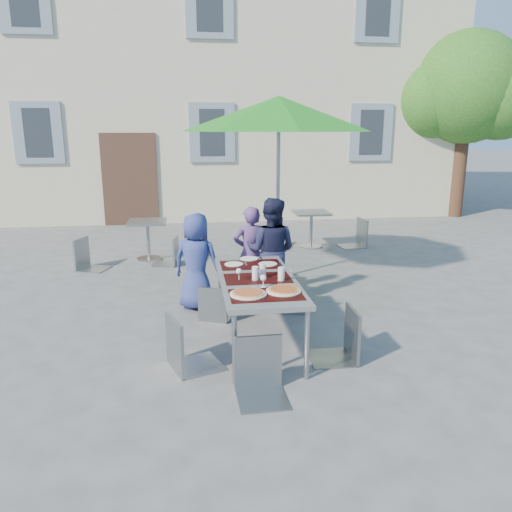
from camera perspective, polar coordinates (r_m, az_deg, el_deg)
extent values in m
plane|color=#504F52|center=(5.49, 0.02, -10.50)|extent=(90.00, 90.00, 0.00)
cube|color=#BBB396|center=(16.48, -6.00, 18.50)|extent=(13.00, 8.00, 7.00)
cube|color=#432B20|center=(12.52, -14.21, 8.45)|extent=(1.30, 0.06, 2.20)
cube|color=gray|center=(12.82, -23.67, 12.77)|extent=(1.10, 0.06, 1.40)
cube|color=#262B33|center=(12.81, -23.69, 12.76)|extent=(0.60, 0.04, 1.10)
cube|color=gray|center=(12.42, -5.05, 13.87)|extent=(1.10, 0.06, 1.40)
cube|color=#262B33|center=(12.40, -5.04, 13.87)|extent=(0.60, 0.04, 1.10)
cube|color=gray|center=(12.70, -5.36, 26.60)|extent=(1.10, 0.06, 1.40)
cube|color=#262B33|center=(12.68, -5.36, 26.62)|extent=(0.60, 0.04, 1.10)
cube|color=gray|center=(13.26, 13.00, 13.60)|extent=(1.10, 0.06, 1.40)
cube|color=#262B33|center=(13.24, 13.03, 13.60)|extent=(0.60, 0.04, 1.10)
cube|color=gray|center=(13.53, 13.73, 25.52)|extent=(1.10, 0.06, 1.40)
cube|color=#262B33|center=(13.51, 13.77, 25.54)|extent=(0.60, 0.04, 1.10)
cylinder|color=#432A1D|center=(14.39, 22.24, 9.76)|extent=(0.36, 0.36, 2.80)
sphere|color=#1F5516|center=(14.40, 22.98, 17.29)|extent=(2.80, 2.80, 2.80)
sphere|color=#1F5516|center=(14.26, 19.35, 16.43)|extent=(2.00, 2.00, 2.00)
sphere|color=#1F5516|center=(14.41, 26.23, 16.16)|extent=(2.20, 2.20, 2.20)
sphere|color=#1F5516|center=(15.06, 22.65, 19.07)|extent=(1.80, 1.80, 1.80)
cube|color=#47474C|center=(5.35, 0.18, -2.84)|extent=(0.80, 1.85, 0.05)
cylinder|color=gray|center=(4.64, -2.47, -10.59)|extent=(0.05, 0.05, 0.70)
cylinder|color=gray|center=(4.75, 5.85, -10.05)|extent=(0.05, 0.05, 0.70)
cylinder|color=gray|center=(6.25, -4.07, -3.91)|extent=(0.05, 0.05, 0.70)
cylinder|color=gray|center=(6.33, 2.09, -3.64)|extent=(0.05, 0.05, 0.70)
cube|color=black|center=(4.82, 1.14, -4.44)|extent=(0.70, 0.42, 0.01)
cube|color=black|center=(5.34, 0.18, -2.55)|extent=(0.70, 0.42, 0.01)
cube|color=black|center=(5.86, -0.60, -0.99)|extent=(0.70, 0.42, 0.01)
cylinder|color=white|center=(4.82, -0.91, -4.35)|extent=(0.36, 0.36, 0.01)
cylinder|color=tan|center=(4.81, -0.91, -4.22)|extent=(0.32, 0.32, 0.01)
cylinder|color=#8F350D|center=(4.81, -0.91, -4.13)|extent=(0.28, 0.28, 0.01)
cylinder|color=white|center=(4.91, 3.16, -3.99)|extent=(0.34, 0.34, 0.01)
cylinder|color=tan|center=(4.91, 3.16, -3.86)|extent=(0.30, 0.30, 0.01)
cylinder|color=maroon|center=(4.91, 3.16, -3.77)|extent=(0.26, 0.26, 0.01)
cylinder|color=silver|center=(5.26, -0.08, -2.01)|extent=(0.07, 0.07, 0.15)
cylinder|color=silver|center=(5.35, 0.78, -1.71)|extent=(0.07, 0.07, 0.15)
cylinder|color=silver|center=(5.24, 2.90, -2.08)|extent=(0.07, 0.07, 0.15)
cylinder|color=silver|center=(5.28, -1.95, -2.78)|extent=(0.06, 0.06, 0.00)
cylinder|color=silver|center=(5.27, -1.96, -2.38)|extent=(0.01, 0.01, 0.08)
sphere|color=silver|center=(5.25, -1.96, -1.76)|extent=(0.06, 0.06, 0.06)
cylinder|color=silver|center=(5.05, 0.83, -3.57)|extent=(0.06, 0.06, 0.00)
cylinder|color=silver|center=(5.04, 0.83, -3.16)|extent=(0.01, 0.01, 0.08)
sphere|color=silver|center=(5.02, 0.83, -2.51)|extent=(0.06, 0.06, 0.06)
cylinder|color=white|center=(5.87, -2.54, -0.92)|extent=(0.22, 0.22, 0.01)
cube|color=#B3B5BB|center=(5.88, -1.19, -0.89)|extent=(0.02, 0.18, 0.00)
cylinder|color=white|center=(5.87, 1.36, -0.91)|extent=(0.22, 0.22, 0.01)
cube|color=#B3B5BB|center=(5.89, 2.70, -0.87)|extent=(0.02, 0.18, 0.00)
cylinder|color=white|center=(6.11, -0.79, -0.29)|extent=(0.22, 0.22, 0.01)
cube|color=#B3B5BB|center=(6.13, 0.51, -0.26)|extent=(0.02, 0.18, 0.00)
imported|color=navy|center=(6.48, -6.82, -0.66)|extent=(0.73, 0.61, 1.27)
imported|color=#553A77|center=(6.84, -0.63, 0.35)|extent=(0.48, 0.32, 1.29)
imported|color=#1A1D39|center=(6.68, 1.73, 0.59)|extent=(0.80, 0.65, 1.43)
cube|color=gray|center=(6.21, -4.46, -3.58)|extent=(0.49, 0.49, 0.03)
cube|color=gray|center=(5.99, -5.07, -2.07)|extent=(0.35, 0.17, 0.44)
cylinder|color=gray|center=(6.37, -2.59, -5.01)|extent=(0.02, 0.02, 0.39)
cylinder|color=gray|center=(6.47, -5.27, -4.74)|extent=(0.02, 0.02, 0.39)
cylinder|color=gray|center=(6.09, -3.52, -5.96)|extent=(0.02, 0.02, 0.39)
cylinder|color=gray|center=(6.19, -6.31, -5.67)|extent=(0.02, 0.02, 0.39)
cube|color=gray|center=(6.58, -1.03, -2.08)|extent=(0.45, 0.45, 0.03)
cube|color=gray|center=(6.32, -0.98, -0.44)|extent=(0.42, 0.07, 0.49)
cylinder|color=gray|center=(6.82, 0.41, -3.46)|extent=(0.02, 0.02, 0.43)
cylinder|color=gray|center=(6.81, -2.58, -3.51)|extent=(0.02, 0.02, 0.43)
cylinder|color=gray|center=(6.48, 0.61, -4.42)|extent=(0.02, 0.02, 0.43)
cylinder|color=gray|center=(6.47, -2.54, -4.48)|extent=(0.02, 0.02, 0.43)
cube|color=gray|center=(6.48, 3.96, -2.21)|extent=(0.53, 0.53, 0.03)
cube|color=gray|center=(6.21, 3.90, -0.49)|extent=(0.42, 0.14, 0.51)
cylinder|color=gray|center=(6.72, 5.59, -3.73)|extent=(0.02, 0.02, 0.45)
cylinder|color=gray|center=(6.74, 2.45, -3.63)|extent=(0.02, 0.02, 0.45)
cylinder|color=gray|center=(6.37, 5.49, -4.76)|extent=(0.02, 0.02, 0.45)
cylinder|color=gray|center=(6.39, 2.18, -4.65)|extent=(0.02, 0.02, 0.45)
cube|color=gray|center=(4.94, -6.93, -7.25)|extent=(0.59, 0.59, 0.03)
cube|color=gray|center=(4.78, -9.50, -4.59)|extent=(0.18, 0.45, 0.55)
cylinder|color=gray|center=(4.94, -3.83, -10.38)|extent=(0.02, 0.02, 0.48)
cylinder|color=gray|center=(5.28, -5.58, -8.74)|extent=(0.02, 0.02, 0.48)
cylinder|color=gray|center=(4.81, -8.24, -11.21)|extent=(0.02, 0.02, 0.48)
cylinder|color=gray|center=(5.16, -9.72, -9.46)|extent=(0.02, 0.02, 0.48)
cube|color=gray|center=(5.12, 8.75, -6.68)|extent=(0.46, 0.46, 0.03)
cube|color=gray|center=(5.09, 11.21, -3.71)|extent=(0.04, 0.45, 0.54)
cylinder|color=gray|center=(5.34, 6.08, -8.53)|extent=(0.02, 0.02, 0.47)
cylinder|color=gray|center=(5.00, 7.05, -10.24)|extent=(0.02, 0.02, 0.47)
cylinder|color=gray|center=(5.44, 10.10, -8.27)|extent=(0.02, 0.02, 0.47)
cylinder|color=gray|center=(5.10, 11.35, -9.91)|extent=(0.02, 0.02, 0.47)
cube|color=gray|center=(4.34, 0.71, -10.80)|extent=(0.44, 0.44, 0.03)
cube|color=gray|center=(4.42, 0.26, -6.65)|extent=(0.43, 0.04, 0.52)
cylinder|color=gray|center=(4.26, -1.42, -14.92)|extent=(0.02, 0.02, 0.45)
cylinder|color=gray|center=(4.32, 3.64, -14.51)|extent=(0.02, 0.02, 0.45)
cylinder|color=gray|center=(4.58, -2.06, -12.66)|extent=(0.02, 0.02, 0.45)
cylinder|color=gray|center=(4.64, 2.62, -12.33)|extent=(0.02, 0.02, 0.45)
cylinder|color=#B3B5BB|center=(7.91, 2.42, -2.14)|extent=(0.50, 0.50, 0.11)
cylinder|color=gray|center=(7.66, 2.52, 6.71)|extent=(0.06, 0.06, 2.57)
cone|color=#1B7C1B|center=(7.59, 2.62, 15.96)|extent=(2.85, 2.85, 0.50)
cylinder|color=#B3B5BB|center=(9.20, -12.12, -0.32)|extent=(0.44, 0.44, 0.04)
cylinder|color=gray|center=(9.13, -12.22, 1.59)|extent=(0.06, 0.06, 0.67)
cube|color=gray|center=(9.06, -12.34, 3.83)|extent=(0.67, 0.67, 0.04)
cube|color=gray|center=(8.72, -18.24, 1.55)|extent=(0.57, 0.57, 0.03)
cube|color=gray|center=(8.78, -19.56, 3.29)|extent=(0.19, 0.43, 0.53)
cylinder|color=gray|center=(8.52, -17.66, -0.38)|extent=(0.02, 0.02, 0.47)
cylinder|color=gray|center=(8.84, -16.43, 0.23)|extent=(0.02, 0.02, 0.47)
cylinder|color=gray|center=(8.72, -19.82, -0.24)|extent=(0.02, 0.02, 0.47)
cylinder|color=gray|center=(9.03, -18.54, 0.36)|extent=(0.02, 0.02, 0.47)
cube|color=gray|center=(8.74, -10.48, 1.88)|extent=(0.49, 0.49, 0.03)
cube|color=gray|center=(8.65, -9.26, 3.49)|extent=(0.11, 0.42, 0.50)
cylinder|color=gray|center=(9.01, -11.28, 0.71)|extent=(0.02, 0.02, 0.44)
cylinder|color=gray|center=(8.67, -11.82, 0.15)|extent=(0.02, 0.02, 0.44)
cylinder|color=gray|center=(8.93, -9.04, 0.70)|extent=(0.02, 0.02, 0.44)
cylinder|color=gray|center=(8.59, -9.50, 0.13)|extent=(0.02, 0.02, 0.44)
cylinder|color=#B3B5BB|center=(10.00, 6.26, 1.09)|extent=(0.44, 0.44, 0.04)
cylinder|color=gray|center=(9.93, 6.31, 2.87)|extent=(0.06, 0.06, 0.67)
cube|color=gray|center=(9.87, 6.36, 4.95)|extent=(0.67, 0.67, 0.04)
cube|color=gray|center=(9.77, 2.95, 3.14)|extent=(0.50, 0.50, 0.03)
cube|color=gray|center=(9.78, 1.95, 4.48)|extent=(0.18, 0.35, 0.45)
cylinder|color=gray|center=(9.63, 3.63, 1.71)|extent=(0.02, 0.02, 0.39)
cylinder|color=gray|center=(9.93, 4.05, 2.10)|extent=(0.02, 0.02, 0.39)
cylinder|color=gray|center=(9.70, 1.79, 1.83)|extent=(0.02, 0.02, 0.39)
cylinder|color=gray|center=(10.01, 2.26, 2.22)|extent=(0.02, 0.02, 0.39)
cube|color=gray|center=(10.09, 10.95, 3.82)|extent=(0.51, 0.51, 0.03)
cube|color=gray|center=(10.14, 12.17, 5.40)|extent=(0.08, 0.47, 0.55)
cylinder|color=gray|center=(10.23, 9.40, 2.58)|extent=(0.02, 0.02, 0.49)
cylinder|color=gray|center=(9.88, 10.31, 2.11)|extent=(0.02, 0.02, 0.49)
cylinder|color=gray|center=(10.40, 11.43, 2.68)|extent=(0.02, 0.02, 0.49)
cylinder|color=gray|center=(10.05, 12.40, 2.22)|extent=(0.02, 0.02, 0.49)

